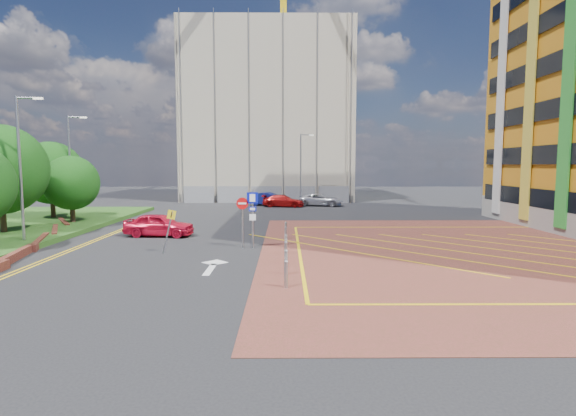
{
  "coord_description": "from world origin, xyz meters",
  "views": [
    {
      "loc": [
        2.28,
        -23.12,
        4.53
      ],
      "look_at": [
        2.42,
        2.56,
        2.05
      ],
      "focal_mm": 28.0,
      "sensor_mm": 36.0,
      "label": 1
    }
  ],
  "objects_px": {
    "warning_sign": "(169,226)",
    "car_red_back": "(283,201)",
    "lamp_left_near": "(21,162)",
    "tree_d": "(51,173)",
    "sign_cluster": "(249,213)",
    "lamp_back": "(301,166)",
    "car_blue_back": "(269,199)",
    "car_silver_back": "(321,200)",
    "lamp_left_far": "(71,163)",
    "tree_c": "(71,183)",
    "car_red_left": "(159,225)",
    "tree_b": "(0,169)"
  },
  "relations": [
    {
      "from": "lamp_left_near",
      "to": "car_blue_back",
      "type": "distance_m",
      "value": 27.91
    },
    {
      "from": "lamp_back",
      "to": "car_silver_back",
      "type": "distance_m",
      "value": 4.63
    },
    {
      "from": "lamp_left_far",
      "to": "warning_sign",
      "type": "distance_m",
      "value": 16.75
    },
    {
      "from": "lamp_left_near",
      "to": "car_red_back",
      "type": "bearing_deg",
      "value": 57.9
    },
    {
      "from": "tree_c",
      "to": "lamp_back",
      "type": "distance_m",
      "value": 25.19
    },
    {
      "from": "car_blue_back",
      "to": "lamp_back",
      "type": "bearing_deg",
      "value": -49.01
    },
    {
      "from": "tree_c",
      "to": "car_blue_back",
      "type": "distance_m",
      "value": 21.71
    },
    {
      "from": "warning_sign",
      "to": "car_silver_back",
      "type": "xyz_separation_m",
      "value": [
        9.82,
        26.55,
        -0.76
      ]
    },
    {
      "from": "sign_cluster",
      "to": "lamp_back",
      "type": "bearing_deg",
      "value": 82.03
    },
    {
      "from": "tree_d",
      "to": "car_red_back",
      "type": "height_order",
      "value": "tree_d"
    },
    {
      "from": "tree_c",
      "to": "lamp_left_near",
      "type": "distance_m",
      "value": 8.2
    },
    {
      "from": "tree_d",
      "to": "warning_sign",
      "type": "distance_m",
      "value": 18.73
    },
    {
      "from": "tree_b",
      "to": "warning_sign",
      "type": "relative_size",
      "value": 3.0
    },
    {
      "from": "tree_c",
      "to": "lamp_left_near",
      "type": "bearing_deg",
      "value": -82.31
    },
    {
      "from": "lamp_back",
      "to": "car_red_left",
      "type": "height_order",
      "value": "lamp_back"
    },
    {
      "from": "warning_sign",
      "to": "tree_c",
      "type": "bearing_deg",
      "value": 133.36
    },
    {
      "from": "car_blue_back",
      "to": "tree_d",
      "type": "bearing_deg",
      "value": 146.37
    },
    {
      "from": "car_blue_back",
      "to": "car_red_back",
      "type": "relative_size",
      "value": 1.0
    },
    {
      "from": "tree_c",
      "to": "warning_sign",
      "type": "relative_size",
      "value": 2.18
    },
    {
      "from": "warning_sign",
      "to": "car_red_back",
      "type": "bearing_deg",
      "value": 77.4
    },
    {
      "from": "lamp_left_near",
      "to": "sign_cluster",
      "type": "distance_m",
      "value": 13.04
    },
    {
      "from": "warning_sign",
      "to": "lamp_back",
      "type": "bearing_deg",
      "value": 74.77
    },
    {
      "from": "tree_c",
      "to": "lamp_left_far",
      "type": "distance_m",
      "value": 2.65
    },
    {
      "from": "lamp_back",
      "to": "sign_cluster",
      "type": "bearing_deg",
      "value": -97.97
    },
    {
      "from": "tree_d",
      "to": "car_red_left",
      "type": "bearing_deg",
      "value": -36.24
    },
    {
      "from": "tree_d",
      "to": "lamp_back",
      "type": "xyz_separation_m",
      "value": [
        20.58,
        15.0,
        0.49
      ]
    },
    {
      "from": "tree_d",
      "to": "car_blue_back",
      "type": "bearing_deg",
      "value": 38.44
    },
    {
      "from": "car_blue_back",
      "to": "car_silver_back",
      "type": "height_order",
      "value": "car_blue_back"
    },
    {
      "from": "tree_b",
      "to": "warning_sign",
      "type": "height_order",
      "value": "tree_b"
    },
    {
      "from": "tree_d",
      "to": "warning_sign",
      "type": "xyz_separation_m",
      "value": [
        12.84,
        -13.42,
        -2.44
      ]
    },
    {
      "from": "tree_b",
      "to": "tree_c",
      "type": "xyz_separation_m",
      "value": [
        2.0,
        5.0,
        -1.04
      ]
    },
    {
      "from": "tree_b",
      "to": "tree_d",
      "type": "distance_m",
      "value": 8.07
    },
    {
      "from": "lamp_left_near",
      "to": "car_blue_back",
      "type": "xyz_separation_m",
      "value": [
        12.87,
        24.45,
        -3.93
      ]
    },
    {
      "from": "lamp_left_far",
      "to": "car_blue_back",
      "type": "bearing_deg",
      "value": 44.19
    },
    {
      "from": "lamp_left_near",
      "to": "sign_cluster",
      "type": "bearing_deg",
      "value": -4.56
    },
    {
      "from": "car_red_left",
      "to": "car_red_back",
      "type": "xyz_separation_m",
      "value": [
        7.77,
        19.93,
        -0.09
      ]
    },
    {
      "from": "sign_cluster",
      "to": "warning_sign",
      "type": "height_order",
      "value": "sign_cluster"
    },
    {
      "from": "lamp_back",
      "to": "car_blue_back",
      "type": "height_order",
      "value": "lamp_back"
    },
    {
      "from": "tree_b",
      "to": "car_blue_back",
      "type": "bearing_deg",
      "value": 53.37
    },
    {
      "from": "tree_b",
      "to": "tree_c",
      "type": "bearing_deg",
      "value": 68.2
    },
    {
      "from": "car_red_left",
      "to": "tree_c",
      "type": "bearing_deg",
      "value": 63.17
    },
    {
      "from": "tree_b",
      "to": "warning_sign",
      "type": "distance_m",
      "value": 13.32
    },
    {
      "from": "lamp_left_far",
      "to": "sign_cluster",
      "type": "xyz_separation_m",
      "value": [
        14.72,
        -11.02,
        -2.71
      ]
    },
    {
      "from": "lamp_left_far",
      "to": "tree_c",
      "type": "bearing_deg",
      "value": -65.29
    },
    {
      "from": "tree_c",
      "to": "sign_cluster",
      "type": "relative_size",
      "value": 1.53
    },
    {
      "from": "tree_c",
      "to": "warning_sign",
      "type": "distance_m",
      "value": 14.44
    },
    {
      "from": "tree_d",
      "to": "lamp_left_far",
      "type": "bearing_deg",
      "value": -25.68
    },
    {
      "from": "lamp_left_far",
      "to": "car_silver_back",
      "type": "relative_size",
      "value": 1.66
    },
    {
      "from": "tree_d",
      "to": "sign_cluster",
      "type": "xyz_separation_m",
      "value": [
        16.8,
        -12.02,
        -1.92
      ]
    },
    {
      "from": "car_silver_back",
      "to": "car_red_left",
      "type": "bearing_deg",
      "value": 163.73
    }
  ]
}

